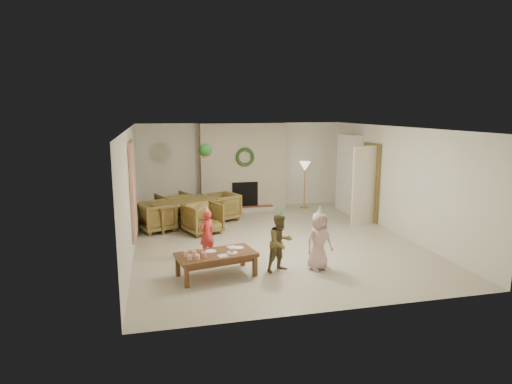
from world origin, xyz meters
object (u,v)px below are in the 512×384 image
object	(u,v)px
coffee_table_top	(216,255)
child_pink	(319,241)
child_red	(207,234)
dining_chair_left	(157,217)
dining_table	(187,213)
dining_chair_near	(203,218)
dining_chair_right	(222,207)
child_plaid	(280,243)
dining_chair_far	(173,206)

from	to	relation	value
coffee_table_top	child_pink	bearing A→B (deg)	-14.50
child_red	dining_chair_left	bearing A→B (deg)	-96.95
coffee_table_top	child_red	world-z (taller)	child_red
child_red	child_pink	bearing A→B (deg)	120.25
dining_table	dining_chair_near	world-z (taller)	dining_chair_near
dining_chair_right	dining_chair_near	bearing A→B (deg)	-51.34
child_plaid	dining_chair_left	bearing A→B (deg)	101.28
dining_chair_near	coffee_table_top	bearing A→B (deg)	-113.82
dining_chair_near	dining_chair_left	size ratio (longest dim) A/B	1.00
dining_chair_near	child_red	size ratio (longest dim) A/B	0.82
coffee_table_top	dining_chair_near	bearing A→B (deg)	76.82
dining_table	child_pink	size ratio (longest dim) A/B	1.73
dining_table	dining_chair_left	size ratio (longest dim) A/B	2.34
child_plaid	child_red	bearing A→B (deg)	117.15
dining_table	child_pink	xyz separation A→B (m)	(2.12, -3.56, 0.21)
dining_chair_far	child_red	distance (m)	3.28
dining_chair_far	dining_chair_near	bearing A→B (deg)	90.00
coffee_table_top	dining_chair_far	bearing A→B (deg)	85.65
dining_chair_left	child_plaid	xyz separation A→B (m)	(2.15, -3.20, 0.18)
dining_chair_far	child_pink	bearing A→B (deg)	96.92
coffee_table_top	child_plaid	xyz separation A→B (m)	(1.16, -0.03, 0.15)
coffee_table_top	child_plaid	distance (m)	1.17
dining_chair_right	child_pink	size ratio (longest dim) A/B	0.74
dining_table	dining_chair_near	bearing A→B (deg)	-90.00
dining_chair_near	dining_chair_far	world-z (taller)	same
dining_chair_near	child_plaid	distance (m)	2.97
dining_chair_far	child_pink	xyz separation A→B (m)	(2.43, -4.31, 0.17)
dining_chair_far	dining_chair_left	world-z (taller)	same
dining_chair_left	child_plaid	distance (m)	3.86
dining_chair_right	child_plaid	distance (m)	3.93
dining_table	dining_chair_near	distance (m)	0.81
coffee_table_top	child_red	size ratio (longest dim) A/B	1.42
coffee_table_top	child_plaid	size ratio (longest dim) A/B	1.27
dining_table	dining_chair_far	xyz separation A→B (m)	(-0.31, 0.75, 0.03)
dining_chair_right	child_plaid	bearing A→B (deg)	-15.59
dining_chair_far	dining_chair_left	size ratio (longest dim) A/B	1.00
dining_table	dining_chair_right	size ratio (longest dim) A/B	2.34
dining_chair_right	coffee_table_top	distance (m)	3.93
dining_table	coffee_table_top	distance (m)	3.49
child_plaid	child_pink	xyz separation A→B (m)	(0.71, -0.06, -0.00)
dining_chair_near	coffee_table_top	distance (m)	2.73
coffee_table_top	child_red	xyz separation A→B (m)	(-0.04, 0.99, 0.09)
dining_chair_near	dining_chair_far	bearing A→B (deg)	90.00
dining_chair_far	child_plaid	distance (m)	4.59
dining_chair_right	coffee_table_top	size ratio (longest dim) A/B	0.58
dining_chair_left	dining_chair_right	world-z (taller)	same
dining_table	child_plaid	size ratio (longest dim) A/B	1.72
dining_chair_right	child_pink	xyz separation A→B (m)	(1.18, -3.95, 0.17)
dining_chair_left	child_plaid	size ratio (longest dim) A/B	0.74
dining_table	dining_chair_far	bearing A→B (deg)	90.00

